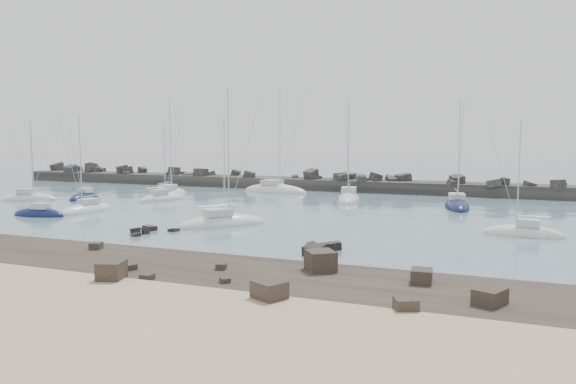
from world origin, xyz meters
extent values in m
plane|color=slate|center=(0.00, 0.00, 0.00)|extent=(400.00, 400.00, 0.00)
cube|color=black|center=(0.00, -22.00, 0.00)|extent=(140.00, 12.00, 0.70)
cube|color=black|center=(9.91, -20.30, 0.54)|extent=(0.89, 0.98, 0.39)
cube|color=black|center=(16.09, -18.22, 1.00)|extent=(2.49, 2.51, 1.30)
cube|color=black|center=(7.08, -24.45, 0.53)|extent=(0.78, 0.71, 0.36)
cube|color=black|center=(15.76, -25.68, 0.89)|extent=(2.06, 1.98, 1.08)
cube|color=black|center=(11.77, -23.23, 0.49)|extent=(0.81, 0.81, 0.28)
cube|color=black|center=(26.61, -21.89, 0.76)|extent=(1.86, 2.04, 0.83)
cube|color=black|center=(4.42, -22.74, 0.54)|extent=(1.09, 1.09, 0.37)
cube|color=black|center=(22.81, -24.83, 0.70)|extent=(1.47, 1.42, 0.69)
cube|color=black|center=(5.31, -25.54, 0.96)|extent=(1.86, 1.98, 1.22)
cube|color=black|center=(22.66, -18.88, 0.76)|extent=(1.36, 1.59, 0.82)
cube|color=black|center=(-2.24, -18.19, 0.60)|extent=(1.08, 1.11, 0.51)
cube|color=black|center=(-4.15, -10.78, 0.01)|extent=(1.12, 1.12, 0.62)
cube|color=black|center=(-4.84, -9.93, 0.25)|extent=(1.28, 1.20, 0.82)
cube|color=black|center=(-4.81, -7.79, 0.01)|extent=(1.38, 1.35, 1.03)
cube|color=black|center=(-2.38, -7.33, -0.09)|extent=(1.03, 1.13, 0.94)
cube|color=black|center=(-5.78, -7.26, -0.08)|extent=(0.91, 0.97, 0.63)
cube|color=black|center=(-4.05, -9.45, 0.14)|extent=(0.98, 0.96, 0.60)
cube|color=black|center=(13.64, -12.41, 0.17)|extent=(1.73, 1.65, 1.41)
cube|color=black|center=(14.38, -9.56, 0.28)|extent=(1.31, 1.33, 0.68)
cube|color=black|center=(14.28, -10.99, 0.21)|extent=(1.67, 1.49, 1.25)
cube|color=black|center=(14.67, -11.93, -0.01)|extent=(1.06, 1.03, 0.66)
cube|color=black|center=(12.69, -10.38, 0.26)|extent=(0.98, 1.06, 0.77)
cube|color=#292724|center=(-7.50, 38.00, 0.20)|extent=(115.00, 6.00, 3.20)
cube|color=#292724|center=(-33.31, 37.73, 1.63)|extent=(1.54, 1.53, 1.47)
cube|color=#292724|center=(1.98, 39.62, 2.09)|extent=(1.63, 1.55, 1.53)
cube|color=#292724|center=(-31.63, 39.96, 1.76)|extent=(1.67, 1.57, 1.06)
cube|color=#292724|center=(7.02, 36.40, 1.77)|extent=(1.23, 1.35, 1.27)
cube|color=#292724|center=(-41.14, 40.09, 2.23)|extent=(2.36, 2.10, 1.61)
cube|color=#292724|center=(-8.02, 38.91, 1.74)|extent=(1.46, 1.56, 1.29)
cube|color=#292724|center=(-43.72, 37.26, 2.33)|extent=(3.05, 3.03, 2.22)
cube|color=#292724|center=(-50.65, 39.33, 2.05)|extent=(1.42, 1.55, 1.18)
cube|color=#292724|center=(29.60, 36.56, 1.85)|extent=(2.10, 1.90, 1.49)
cube|color=#292724|center=(6.29, 38.58, 2.10)|extent=(2.71, 2.52, 2.23)
cube|color=#292724|center=(-62.13, 39.18, 2.40)|extent=(2.15, 2.75, 2.42)
cube|color=#292724|center=(-27.39, 39.94, 1.95)|extent=(1.83, 1.50, 1.45)
cube|color=#292724|center=(-20.26, 40.04, 2.16)|extent=(1.66, 1.51, 1.54)
cube|color=#292724|center=(-3.62, 38.30, 1.67)|extent=(1.49, 1.50, 1.18)
cube|color=#292724|center=(4.79, 35.51, 2.16)|extent=(1.89, 1.84, 1.64)
cube|color=#292724|center=(33.67, 36.76, 2.10)|extent=(1.85, 1.86, 1.33)
cube|color=#292724|center=(-50.74, 37.47, 2.26)|extent=(1.68, 1.40, 1.46)
cube|color=#292724|center=(24.83, 35.62, 2.01)|extent=(2.34, 1.99, 1.80)
cube|color=#292724|center=(10.77, 39.24, 1.98)|extent=(3.08, 3.02, 2.21)
cube|color=#292724|center=(-42.62, 37.17, 2.11)|extent=(2.69, 2.61, 2.27)
cube|color=#292724|center=(-4.37, 36.98, 2.48)|extent=(2.47, 2.83, 2.20)
cube|color=#292724|center=(19.37, 37.36, 2.23)|extent=(2.58, 2.80, 2.04)
cube|color=#292724|center=(-15.81, 36.49, 1.95)|extent=(2.55, 2.11, 2.16)
cube|color=#292724|center=(-14.54, 36.35, 1.66)|extent=(1.47, 1.49, 0.85)
cube|color=#292724|center=(0.80, 36.40, 1.93)|extent=(2.02, 2.36, 2.25)
cube|color=#292724|center=(8.63, 40.04, 1.86)|extent=(2.62, 2.66, 1.69)
cube|color=#292724|center=(-24.95, 38.84, 1.74)|extent=(2.25, 2.01, 1.85)
cube|color=#292724|center=(-25.66, 36.59, 2.15)|extent=(2.31, 2.43, 2.17)
cube|color=#292724|center=(-55.22, 35.69, 2.30)|extent=(2.42, 2.37, 2.18)
cube|color=#292724|center=(33.32, 35.73, 2.14)|extent=(2.25, 2.31, 1.64)
cube|color=#292724|center=(1.22, 37.81, 1.73)|extent=(2.03, 2.26, 1.95)
cube|color=#292724|center=(-43.45, 38.67, 1.91)|extent=(1.80, 1.74, 1.18)
cube|color=#292724|center=(-51.72, 37.56, 2.59)|extent=(2.24, 2.55, 2.51)
cube|color=#292724|center=(18.68, 35.52, 1.83)|extent=(1.75, 1.50, 1.53)
cube|color=#292724|center=(-29.10, 37.69, 1.56)|extent=(1.96, 2.07, 1.42)
cube|color=#292724|center=(4.49, 37.38, 1.72)|extent=(2.16, 1.99, 1.64)
cube|color=#292724|center=(-31.74, 36.86, 2.16)|extent=(2.72, 2.78, 2.16)
cube|color=#292724|center=(-42.07, 36.23, 1.84)|extent=(1.65, 1.70, 0.91)
cube|color=#292724|center=(1.48, 36.01, 2.28)|extent=(2.25, 2.33, 1.97)
cube|color=#292724|center=(-52.92, 40.53, 2.17)|extent=(2.60, 2.31, 1.97)
cube|color=#292724|center=(26.24, 36.81, 2.27)|extent=(1.55, 1.48, 1.39)
cube|color=#292724|center=(-31.71, 38.00, 1.56)|extent=(1.65, 1.58, 1.11)
cube|color=#292724|center=(9.18, 38.44, 1.73)|extent=(2.26, 2.57, 1.62)
cube|color=#292724|center=(-56.98, 39.53, 1.94)|extent=(2.62, 2.45, 2.00)
cube|color=#292724|center=(-33.62, 40.04, 2.29)|extent=(2.38, 2.40, 1.79)
ellipsoid|color=silver|center=(-35.93, 6.97, 0.05)|extent=(7.96, 5.44, 2.09)
cube|color=beige|center=(-36.28, 6.80, 1.29)|extent=(2.61, 2.32, 0.70)
cylinder|color=silver|center=(-35.38, 7.23, 6.12)|extent=(0.12, 0.12, 10.36)
cylinder|color=silver|center=(-36.77, 6.57, 1.94)|extent=(2.82, 1.41, 0.10)
ellipsoid|color=silver|center=(-20.44, 18.60, 0.05)|extent=(4.04, 10.13, 2.44)
cube|color=beige|center=(-20.39, 18.11, 1.46)|extent=(2.26, 2.95, 0.76)
cylinder|color=silver|center=(-20.52, 19.39, 7.75)|extent=(0.13, 0.13, 13.33)
cylinder|color=silver|center=(-20.33, 17.42, 2.16)|extent=(0.50, 3.94, 0.11)
ellipsoid|color=#0F1B40|center=(-22.43, -4.35, 0.05)|extent=(6.65, 2.81, 1.85)
cube|color=beige|center=(-22.11, -4.31, 1.16)|extent=(1.96, 1.52, 0.65)
cylinder|color=silver|center=(-22.94, -4.42, 5.19)|extent=(0.11, 0.11, 8.71)
cylinder|color=silver|center=(-21.66, -4.25, 1.76)|extent=(2.57, 0.42, 0.09)
ellipsoid|color=silver|center=(-18.61, 14.11, 0.05)|extent=(4.92, 7.87, 1.98)
cube|color=beige|center=(-18.74, 13.75, 1.21)|extent=(2.18, 2.52, 0.65)
cylinder|color=silver|center=(-18.39, 14.67, 5.98)|extent=(0.11, 0.11, 10.17)
cylinder|color=silver|center=(-18.94, 13.26, 1.81)|extent=(1.19, 2.84, 0.09)
ellipsoid|color=silver|center=(-8.25, 30.54, 0.05)|extent=(11.75, 4.87, 2.68)
cube|color=beige|center=(-8.82, 30.61, 1.59)|extent=(3.45, 2.66, 0.79)
cylinder|color=silver|center=(-7.34, 30.44, 8.89)|extent=(0.14, 0.14, 15.40)
cylinder|color=silver|center=(-9.61, 30.71, 2.32)|extent=(4.54, 0.66, 0.11)
ellipsoid|color=silver|center=(-1.93, 2.22, 0.05)|extent=(6.40, 7.22, 2.01)
cube|color=beige|center=(-1.70, 1.93, 1.24)|extent=(2.46, 2.55, 0.68)
cylinder|color=silver|center=(-2.30, 2.68, 5.90)|extent=(0.12, 0.12, 9.99)
cylinder|color=silver|center=(-1.38, 1.53, 1.87)|extent=(1.92, 2.38, 0.10)
ellipsoid|color=silver|center=(6.07, 23.40, 0.05)|extent=(4.90, 10.14, 2.47)
cube|color=beige|center=(5.98, 23.88, 1.49)|extent=(2.47, 3.06, 0.79)
cylinder|color=silver|center=(6.23, 22.64, 7.67)|extent=(0.13, 0.13, 13.14)
cylinder|color=silver|center=(5.84, 24.55, 2.22)|extent=(0.89, 3.84, 0.11)
ellipsoid|color=silver|center=(0.22, -2.55, 0.05)|extent=(8.33, 9.12, 2.31)
cube|color=beige|center=(-0.08, -2.91, 1.39)|extent=(3.16, 3.25, 0.71)
cylinder|color=silver|center=(0.71, -1.97, 7.42)|extent=(0.12, 0.12, 12.76)
cylinder|color=silver|center=(-0.51, -3.42, 2.05)|extent=(2.51, 2.96, 0.10)
ellipsoid|color=#0F1B40|center=(20.95, 20.86, 0.05)|extent=(4.62, 9.65, 2.37)
cube|color=beige|center=(20.86, 21.32, 1.43)|extent=(2.34, 2.91, 0.76)
cylinder|color=silver|center=(21.09, 20.13, 7.31)|extent=(0.13, 0.13, 12.51)
cylinder|color=silver|center=(20.73, 21.95, 2.14)|extent=(0.83, 3.66, 0.11)
ellipsoid|color=silver|center=(28.48, 2.57, 0.05)|extent=(7.17, 2.47, 1.95)
cube|color=beige|center=(28.83, 2.56, 1.21)|extent=(2.04, 1.50, 0.66)
cylinder|color=silver|center=(27.91, 2.60, 5.66)|extent=(0.11, 0.11, 9.57)
cylinder|color=silver|center=(29.33, 2.54, 1.83)|extent=(2.84, 0.21, 0.09)
ellipsoid|color=silver|center=(-19.83, 0.40, 0.05)|extent=(3.08, 8.06, 2.04)
cube|color=beige|center=(-19.80, 0.79, 1.24)|extent=(1.76, 2.33, 0.66)
cylinder|color=silver|center=(-19.88, -0.23, 6.24)|extent=(0.11, 0.11, 10.65)
cylinder|color=silver|center=(-19.75, 1.34, 1.85)|extent=(0.35, 3.15, 0.09)
ellipsoid|color=#0F1B40|center=(-30.12, 11.44, 0.05)|extent=(3.76, 7.39, 1.95)
cube|color=beige|center=(-30.20, 11.79, 1.21)|extent=(1.84, 2.25, 0.66)
cylinder|color=silver|center=(-29.99, 10.89, 5.65)|extent=(0.11, 0.11, 9.55)
cylinder|color=silver|center=(-30.32, 12.27, 1.82)|extent=(0.74, 2.78, 0.09)
camera|label=1|loc=(27.57, -52.17, 9.06)|focal=35.00mm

